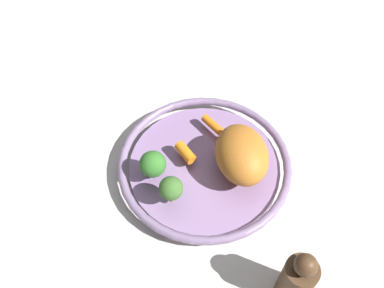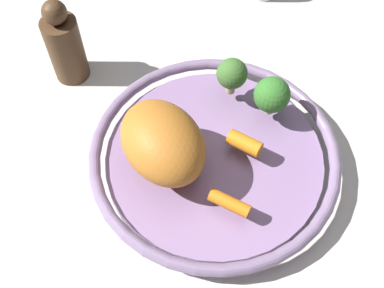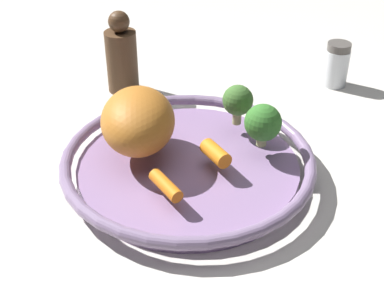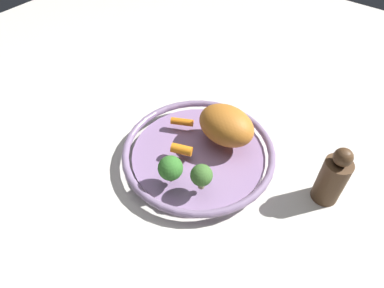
{
  "view_description": "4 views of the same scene",
  "coord_description": "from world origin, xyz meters",
  "px_view_note": "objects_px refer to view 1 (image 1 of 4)",
  "views": [
    {
      "loc": [
        -0.43,
        0.13,
        0.71
      ],
      "look_at": [
        0.02,
        0.02,
        0.07
      ],
      "focal_mm": 39.78,
      "sensor_mm": 36.0,
      "label": 1
    },
    {
      "loc": [
        0.25,
        -0.21,
        0.54
      ],
      "look_at": [
        -0.01,
        -0.03,
        0.06
      ],
      "focal_mm": 43.16,
      "sensor_mm": 36.0,
      "label": 2
    },
    {
      "loc": [
        0.56,
        -0.07,
        0.42
      ],
      "look_at": [
        0.03,
        0.0,
        0.07
      ],
      "focal_mm": 49.76,
      "sensor_mm": 36.0,
      "label": 3
    },
    {
      "loc": [
        -0.29,
        0.39,
        0.57
      ],
      "look_at": [
        0.01,
        0.01,
        0.05
      ],
      "focal_mm": 31.13,
      "sensor_mm": 36.0,
      "label": 4
    }
  ],
  "objects_px": {
    "broccoli_floret_edge": "(153,164)",
    "pepper_mill": "(297,279)",
    "roast_chicken_piece": "(242,154)",
    "serving_bowl": "(204,166)",
    "baby_carrot_right": "(186,152)",
    "baby_carrot_center": "(213,125)",
    "broccoli_floret_mid": "(171,189)"
  },
  "relations": [
    {
      "from": "serving_bowl",
      "to": "broccoli_floret_mid",
      "type": "relative_size",
      "value": 5.7
    },
    {
      "from": "broccoli_floret_edge",
      "to": "pepper_mill",
      "type": "relative_size",
      "value": 0.42
    },
    {
      "from": "pepper_mill",
      "to": "roast_chicken_piece",
      "type": "bearing_deg",
      "value": 4.17
    },
    {
      "from": "baby_carrot_right",
      "to": "baby_carrot_center",
      "type": "xyz_separation_m",
      "value": [
        0.05,
        -0.07,
        -0.0
      ]
    },
    {
      "from": "serving_bowl",
      "to": "broccoli_floret_mid",
      "type": "distance_m",
      "value": 0.11
    },
    {
      "from": "roast_chicken_piece",
      "to": "baby_carrot_center",
      "type": "xyz_separation_m",
      "value": [
        0.1,
        0.03,
        -0.03
      ]
    },
    {
      "from": "broccoli_floret_mid",
      "to": "broccoli_floret_edge",
      "type": "bearing_deg",
      "value": 20.06
    },
    {
      "from": "serving_bowl",
      "to": "pepper_mill",
      "type": "xyz_separation_m",
      "value": [
        -0.26,
        -0.08,
        0.04
      ]
    },
    {
      "from": "broccoli_floret_mid",
      "to": "pepper_mill",
      "type": "xyz_separation_m",
      "value": [
        -0.19,
        -0.16,
        -0.01
      ]
    },
    {
      "from": "serving_bowl",
      "to": "roast_chicken_piece",
      "type": "bearing_deg",
      "value": -113.57
    },
    {
      "from": "roast_chicken_piece",
      "to": "baby_carrot_center",
      "type": "distance_m",
      "value": 0.11
    },
    {
      "from": "serving_bowl",
      "to": "pepper_mill",
      "type": "distance_m",
      "value": 0.27
    },
    {
      "from": "serving_bowl",
      "to": "baby_carrot_center",
      "type": "relative_size",
      "value": 6.47
    },
    {
      "from": "baby_carrot_center",
      "to": "pepper_mill",
      "type": "height_order",
      "value": "pepper_mill"
    },
    {
      "from": "serving_bowl",
      "to": "baby_carrot_right",
      "type": "bearing_deg",
      "value": 58.46
    },
    {
      "from": "serving_bowl",
      "to": "roast_chicken_piece",
      "type": "relative_size",
      "value": 2.59
    },
    {
      "from": "roast_chicken_piece",
      "to": "baby_carrot_right",
      "type": "distance_m",
      "value": 0.11
    },
    {
      "from": "baby_carrot_right",
      "to": "roast_chicken_piece",
      "type": "bearing_deg",
      "value": -116.47
    },
    {
      "from": "baby_carrot_center",
      "to": "broccoli_floret_mid",
      "type": "height_order",
      "value": "broccoli_floret_mid"
    },
    {
      "from": "broccoli_floret_mid",
      "to": "broccoli_floret_edge",
      "type": "xyz_separation_m",
      "value": [
        0.06,
        0.02,
        -0.0
      ]
    },
    {
      "from": "pepper_mill",
      "to": "serving_bowl",
      "type": "bearing_deg",
      "value": 16.78
    },
    {
      "from": "roast_chicken_piece",
      "to": "broccoli_floret_mid",
      "type": "xyz_separation_m",
      "value": [
        -0.04,
        0.14,
        -0.0
      ]
    },
    {
      "from": "serving_bowl",
      "to": "pepper_mill",
      "type": "relative_size",
      "value": 2.39
    },
    {
      "from": "baby_carrot_right",
      "to": "broccoli_floret_mid",
      "type": "height_order",
      "value": "broccoli_floret_mid"
    },
    {
      "from": "broccoli_floret_edge",
      "to": "pepper_mill",
      "type": "height_order",
      "value": "pepper_mill"
    },
    {
      "from": "broccoli_floret_mid",
      "to": "pepper_mill",
      "type": "height_order",
      "value": "pepper_mill"
    },
    {
      "from": "serving_bowl",
      "to": "baby_carrot_center",
      "type": "distance_m",
      "value": 0.09
    },
    {
      "from": "baby_carrot_right",
      "to": "baby_carrot_center",
      "type": "distance_m",
      "value": 0.09
    },
    {
      "from": "broccoli_floret_edge",
      "to": "broccoli_floret_mid",
      "type": "bearing_deg",
      "value": -159.94
    },
    {
      "from": "roast_chicken_piece",
      "to": "pepper_mill",
      "type": "distance_m",
      "value": 0.23
    },
    {
      "from": "serving_bowl",
      "to": "broccoli_floret_mid",
      "type": "bearing_deg",
      "value": 130.14
    },
    {
      "from": "baby_carrot_center",
      "to": "pepper_mill",
      "type": "bearing_deg",
      "value": -172.7
    }
  ]
}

